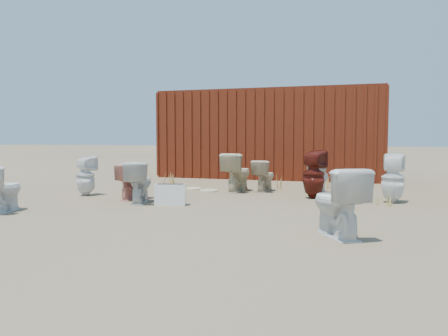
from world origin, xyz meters
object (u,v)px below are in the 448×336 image
(toilet_front_e, at_px, (337,202))
(toilet_front_pink, at_px, (135,181))
(toilet_back_beige_right, at_px, (264,176))
(toilet_front_a, at_px, (2,189))
(toilet_front_c, at_px, (139,182))
(toilet_back_yellowlid, at_px, (319,177))
(toilet_front_maroon, at_px, (314,174))
(toilet_back_beige_left, at_px, (237,172))
(toilet_back_e, at_px, (393,178))
(loose_tank, at_px, (170,195))
(toilet_back_a, at_px, (85,176))
(shipping_container, at_px, (272,134))

(toilet_front_e, bearing_deg, toilet_front_pink, -59.95)
(toilet_front_e, relative_size, toilet_back_beige_right, 1.21)
(toilet_front_a, relative_size, toilet_front_c, 0.99)
(toilet_front_c, distance_m, toilet_back_yellowlid, 3.57)
(toilet_front_maroon, height_order, toilet_back_beige_right, toilet_front_maroon)
(toilet_front_e, bearing_deg, toilet_front_c, -57.07)
(toilet_front_a, bearing_deg, toilet_front_c, -146.31)
(toilet_front_maroon, distance_m, toilet_back_beige_left, 1.71)
(toilet_back_yellowlid, bearing_deg, toilet_back_e, 150.17)
(toilet_front_a, distance_m, toilet_front_maroon, 5.17)
(loose_tank, bearing_deg, toilet_front_e, -45.08)
(toilet_front_c, bearing_deg, toilet_back_a, -36.26)
(toilet_back_a, xyz_separation_m, loose_tank, (2.05, -0.61, -0.21))
(toilet_back_beige_right, bearing_deg, shipping_container, -73.26)
(toilet_back_e, height_order, loose_tank, toilet_back_e)
(toilet_front_a, relative_size, toilet_back_e, 0.84)
(toilet_front_c, relative_size, toilet_back_e, 0.84)
(toilet_back_a, bearing_deg, toilet_back_beige_left, -134.12)
(shipping_container, height_order, toilet_front_c, shipping_container)
(toilet_back_yellowlid, xyz_separation_m, loose_tank, (-2.19, -2.27, -0.16))
(toilet_back_beige_right, xyz_separation_m, toilet_back_e, (2.43, -0.92, 0.10))
(toilet_back_beige_left, relative_size, toilet_back_e, 0.94)
(toilet_front_a, distance_m, toilet_back_beige_right, 4.86)
(toilet_back_a, bearing_deg, toilet_front_c, 175.43)
(toilet_front_maroon, relative_size, toilet_back_e, 1.04)
(toilet_back_a, height_order, toilet_back_e, toilet_back_e)
(toilet_front_c, xyz_separation_m, loose_tank, (0.60, -0.06, -0.18))
(shipping_container, bearing_deg, toilet_back_beige_left, -90.15)
(shipping_container, xyz_separation_m, toilet_back_beige_left, (-0.01, -3.66, -0.80))
(toilet_back_yellowlid, bearing_deg, toilet_front_maroon, 92.52)
(toilet_front_pink, bearing_deg, toilet_front_a, 79.40)
(toilet_front_maroon, relative_size, toilet_back_beige_left, 1.11)
(shipping_container, relative_size, toilet_front_a, 8.50)
(toilet_front_a, xyz_separation_m, toilet_front_e, (4.86, -0.20, 0.04))
(toilet_back_beige_right, xyz_separation_m, toilet_back_yellowlid, (1.11, -0.02, 0.01))
(toilet_front_a, relative_size, loose_tank, 1.41)
(toilet_back_e, bearing_deg, toilet_back_beige_right, -12.17)
(loose_tank, bearing_deg, toilet_back_beige_right, 49.28)
(toilet_front_c, distance_m, toilet_front_e, 3.71)
(toilet_front_c, height_order, toilet_front_e, toilet_front_e)
(toilet_front_pink, relative_size, loose_tank, 1.30)
(toilet_back_a, height_order, toilet_back_yellowlid, toilet_back_a)
(toilet_back_beige_right, height_order, toilet_back_yellowlid, toilet_back_yellowlid)
(toilet_front_a, height_order, toilet_back_beige_left, toilet_back_beige_left)
(toilet_front_e, distance_m, toilet_back_beige_right, 4.19)
(shipping_container, height_order, toilet_back_beige_left, shipping_container)
(toilet_front_maroon, relative_size, toilet_back_beige_right, 1.36)
(toilet_back_beige_left, bearing_deg, toilet_front_maroon, 169.83)
(toilet_front_a, bearing_deg, toilet_front_e, 168.37)
(toilet_front_c, distance_m, toilet_back_beige_right, 2.80)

